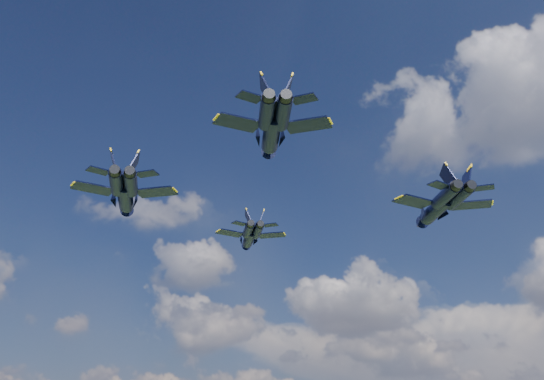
{
  "coord_description": "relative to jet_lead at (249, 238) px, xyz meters",
  "views": [
    {
      "loc": [
        42.42,
        -52.81,
        29.82
      ],
      "look_at": [
        -4.21,
        8.23,
        61.04
      ],
      "focal_mm": 45.0,
      "sensor_mm": 36.0,
      "label": 1
    }
  ],
  "objects": [
    {
      "name": "jet_left",
      "position": [
        2.2,
        -26.11,
        -2.07
      ],
      "size": [
        14.18,
        13.79,
        3.8
      ],
      "rotation": [
        0.0,
        0.0,
        0.81
      ],
      "color": "black"
    },
    {
      "name": "jet_right",
      "position": [
        30.13,
        -0.34,
        -2.36
      ],
      "size": [
        14.45,
        14.07,
        3.88
      ],
      "rotation": [
        0.0,
        0.0,
        0.81
      ],
      "color": "black"
    },
    {
      "name": "jet_lead",
      "position": [
        0.0,
        0.0,
        0.0
      ],
      "size": [
        12.08,
        11.76,
        3.24
      ],
      "rotation": [
        0.0,
        0.0,
        0.81
      ],
      "color": "black"
    },
    {
      "name": "jet_slot",
      "position": [
        26.71,
        -29.4,
        -2.45
      ],
      "size": [
        12.21,
        13.13,
        3.45
      ],
      "rotation": [
        0.0,
        0.0,
        0.72
      ],
      "color": "black"
    }
  ]
}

